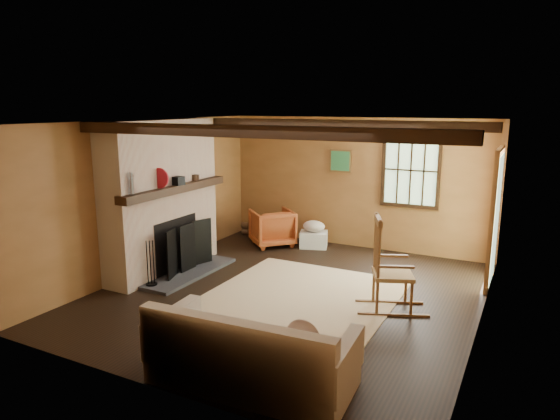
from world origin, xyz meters
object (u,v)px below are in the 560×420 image
Objects in this scene: fireplace at (163,203)px; laundry_basket at (314,239)px; sofa at (250,358)px; rocking_chair at (389,271)px; armchair at (272,227)px.

laundry_basket is at bearing 55.42° from fireplace.
sofa is at bearing -37.91° from fireplace.
rocking_chair is at bearing 70.80° from sofa.
armchair reaches higher than laundry_basket.
fireplace is 4.80× the size of laundry_basket.
fireplace is 1.92× the size of rocking_chair.
fireplace reaches higher than laundry_basket.
fireplace is 2.96m from laundry_basket.
sofa is 3.99× the size of laundry_basket.
rocking_chair is at bearing -47.58° from laundry_basket.
sofa reaches higher than laundry_basket.
armchair is at bearing 68.18° from fireplace.
fireplace reaches higher than armchair.
rocking_chair is 2.50× the size of laundry_basket.
armchair is (0.83, 2.07, -0.76)m from fireplace.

